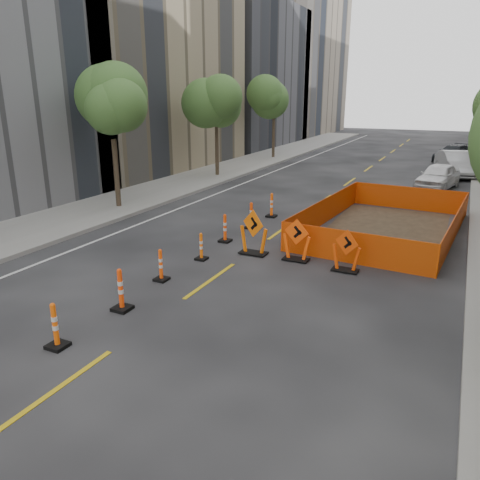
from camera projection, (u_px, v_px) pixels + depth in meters
The scene contains 21 objects.
ground_plane at pixel (125, 341), 10.51m from camera, with size 140.00×140.00×0.00m, color black.
sidewalk_left at pixel (135, 198), 24.53m from camera, with size 4.00×90.00×0.15m, color gray.
bld_left_d at pixel (231, 76), 49.14m from camera, with size 12.00×16.00×14.00m, color #4C4C51.
bld_left_e at pixel (286, 56), 62.34m from camera, with size 12.00×20.00×20.00m, color gray.
tree_l_b at pixel (111, 112), 21.22m from camera, with size 2.80×2.80×5.95m.
tree_l_c at pixel (216, 106), 29.82m from camera, with size 2.80×2.80×5.95m.
tree_l_d at pixel (274, 103), 38.42m from camera, with size 2.80×2.80×5.95m.
channelizer_2 at pixel (55, 325), 10.11m from camera, with size 0.42×0.42×1.07m, color #E85409, non-canonical shape.
channelizer_3 at pixel (121, 290), 11.87m from camera, with size 0.45×0.45×1.14m, color #EF3D0A, non-canonical shape.
channelizer_4 at pixel (161, 265), 13.79m from camera, with size 0.39×0.39×0.98m, color #F3480A, non-canonical shape.
channelizer_5 at pixel (201, 246), 15.53m from camera, with size 0.37×0.37×0.93m, color #EE5D0A, non-canonical shape.
channelizer_6 at pixel (225, 228), 17.40m from camera, with size 0.42×0.42×1.07m, color #E54209, non-canonical shape.
channelizer_7 at pixel (251, 215), 19.14m from camera, with size 0.43×0.43×1.10m, color #F1430A, non-canonical shape.
channelizer_8 at pixel (272, 205), 20.92m from camera, with size 0.43×0.43×1.09m, color #FA540A, non-canonical shape.
chevron_sign_left at pixel (254, 232), 15.97m from camera, with size 1.06×0.64×1.59m, color #E66109, non-canonical shape.
chevron_sign_center at pixel (297, 240), 15.39m from camera, with size 0.96×0.57×1.43m, color #FF4C0A, non-canonical shape.
chevron_sign_right at pixel (346, 251), 14.45m from camera, with size 0.91×0.55×1.36m, color #D94009, non-canonical shape.
safety_fence at pixel (386, 218), 18.73m from camera, with size 5.12×8.72×1.09m, color #FA5F0D, non-canonical shape.
parked_car_near at pixel (438, 176), 27.11m from camera, with size 1.72×4.28×1.46m, color white.
parked_car_mid at pixel (456, 164), 31.25m from camera, with size 1.73×4.97×1.64m, color #AEAFB3.
parked_car_far at pixel (453, 154), 37.67m from camera, with size 1.90×4.67×1.36m, color black.
Camera 1 is at (6.39, -7.30, 5.34)m, focal length 35.00 mm.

